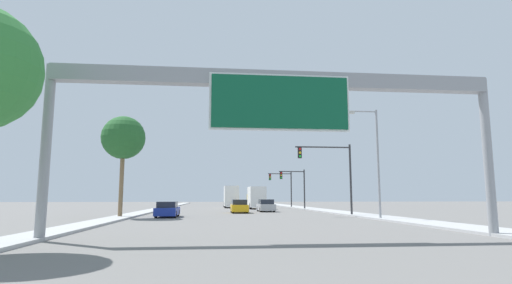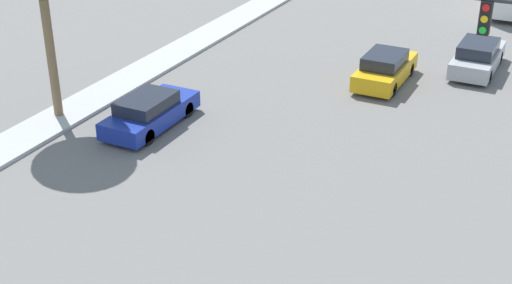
# 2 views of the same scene
# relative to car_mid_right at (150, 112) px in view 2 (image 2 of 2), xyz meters

# --- Properties ---
(car_mid_right) EXTENTS (1.85, 4.66, 1.38)m
(car_mid_right) POSITION_rel_car_mid_right_xyz_m (0.00, 0.00, 0.00)
(car_mid_right) COLOR navy
(car_mid_right) RESTS_ON ground
(car_near_center) EXTENTS (1.85, 4.74, 1.49)m
(car_near_center) POSITION_rel_car_mid_right_xyz_m (10.50, 12.35, 0.05)
(car_near_center) COLOR #A5A8AD
(car_near_center) RESTS_ON ground
(car_far_left) EXTENTS (1.83, 4.51, 1.49)m
(car_far_left) POSITION_rel_car_mid_right_xyz_m (7.00, 8.82, 0.05)
(car_far_left) COLOR gold
(car_far_left) RESTS_ON ground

